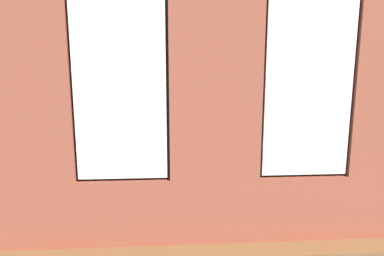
{
  "coord_description": "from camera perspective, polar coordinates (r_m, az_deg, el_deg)",
  "views": [
    {
      "loc": [
        0.49,
        6.14,
        1.97
      ],
      "look_at": [
        0.11,
        0.4,
        0.91
      ],
      "focal_mm": 32.0,
      "sensor_mm": 36.0,
      "label": 1
    }
  ],
  "objects": [
    {
      "name": "cup_ceramic",
      "position": [
        5.97,
        -6.06,
        -3.8
      ],
      "size": [
        0.09,
        0.09,
        0.11
      ],
      "primitive_type": "cylinder",
      "color": "#33567F",
      "rests_on": "coffee_table"
    },
    {
      "name": "white_wall_right",
      "position": [
        6.46,
        -26.99,
        7.38
      ],
      "size": [
        0.1,
        4.87,
        3.5
      ],
      "primitive_type": "cube",
      "color": "white",
      "rests_on": "ground_plane"
    },
    {
      "name": "brick_wall_with_windows",
      "position": [
        3.63,
        3.94,
        6.51
      ],
      "size": [
        6.11,
        0.3,
        3.5
      ],
      "color": "brown",
      "rests_on": "ground_plane"
    },
    {
      "name": "papasan_chair",
      "position": [
        8.01,
        -6.08,
        -0.55
      ],
      "size": [
        1.13,
        1.13,
        0.71
      ],
      "color": "olive",
      "rests_on": "ground_plane"
    },
    {
      "name": "couch_left",
      "position": [
        7.02,
        20.25,
        -3.73
      ],
      "size": [
        0.99,
        1.83,
        0.8
      ],
      "rotation": [
        0.0,
        0.0,
        1.64
      ],
      "color": "black",
      "rests_on": "ground_plane"
    },
    {
      "name": "ground_plane",
      "position": [
        6.48,
        0.7,
        -7.71
      ],
      "size": [
        6.71,
        5.87,
        0.1
      ],
      "primitive_type": "cube",
      "color": "brown"
    },
    {
      "name": "couch_by_window",
      "position": [
        4.55,
        -0.94,
        -10.71
      ],
      "size": [
        1.83,
        0.87,
        0.8
      ],
      "color": "black",
      "rests_on": "ground_plane"
    },
    {
      "name": "remote_gray",
      "position": [
        5.98,
        -1.47,
        -4.15
      ],
      "size": [
        0.07,
        0.17,
        0.02
      ],
      "primitive_type": "cube",
      "rotation": [
        0.0,
        0.0,
        3.03
      ],
      "color": "#59595B",
      "rests_on": "coffee_table"
    },
    {
      "name": "potted_plant_mid_room_small",
      "position": [
        7.13,
        6.9,
        -2.39
      ],
      "size": [
        0.31,
        0.31,
        0.61
      ],
      "color": "beige",
      "rests_on": "ground_plane"
    },
    {
      "name": "potted_plant_by_left_couch",
      "position": [
        8.08,
        13.87,
        -1.36
      ],
      "size": [
        0.35,
        0.35,
        0.57
      ],
      "color": "beige",
      "rests_on": "ground_plane"
    },
    {
      "name": "coffee_table",
      "position": [
        6.1,
        -2.41,
        -4.54
      ],
      "size": [
        1.27,
        0.74,
        0.45
      ],
      "color": "tan",
      "rests_on": "ground_plane"
    },
    {
      "name": "potted_plant_corner_near_left",
      "position": [
        8.73,
        16.29,
        0.59
      ],
      "size": [
        0.51,
        0.51,
        0.86
      ],
      "color": "#9E5638",
      "rests_on": "ground_plane"
    },
    {
      "name": "potted_plant_between_couches",
      "position": [
        4.78,
        15.74,
        -7.13
      ],
      "size": [
        0.53,
        0.53,
        0.88
      ],
      "color": "beige",
      "rests_on": "ground_plane"
    },
    {
      "name": "potted_plant_near_tv",
      "position": [
        5.36,
        -21.84,
        -3.99
      ],
      "size": [
        1.09,
        1.03,
        1.18
      ],
      "color": "beige",
      "rests_on": "ground_plane"
    },
    {
      "name": "media_console",
      "position": [
        6.48,
        -23.77,
        -5.43
      ],
      "size": [
        0.94,
        0.42,
        0.59
      ],
      "primitive_type": "cube",
      "color": "black",
      "rests_on": "ground_plane"
    },
    {
      "name": "remote_black",
      "position": [
        6.08,
        -2.41,
        -3.9
      ],
      "size": [
        0.16,
        0.15,
        0.02
      ],
      "primitive_type": "cube",
      "rotation": [
        0.0,
        0.0,
        5.45
      ],
      "color": "black",
      "rests_on": "coffee_table"
    },
    {
      "name": "remote_silver",
      "position": [
        6.17,
        -3.91,
        -3.7
      ],
      "size": [
        0.06,
        0.17,
        0.02
      ],
      "primitive_type": "cube",
      "rotation": [
        0.0,
        0.0,
        3.1
      ],
      "color": "#B2B2B7",
      "rests_on": "coffee_table"
    },
    {
      "name": "potted_plant_foreground_right",
      "position": [
        8.38,
        -16.97,
        -0.03
      ],
      "size": [
        0.5,
        0.5,
        0.79
      ],
      "color": "gray",
      "rests_on": "ground_plane"
    },
    {
      "name": "tv_flatscreen",
      "position": [
        6.34,
        -24.22,
        0.57
      ],
      "size": [
        1.17,
        0.2,
        0.78
      ],
      "color": "black",
      "rests_on": "media_console"
    }
  ]
}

